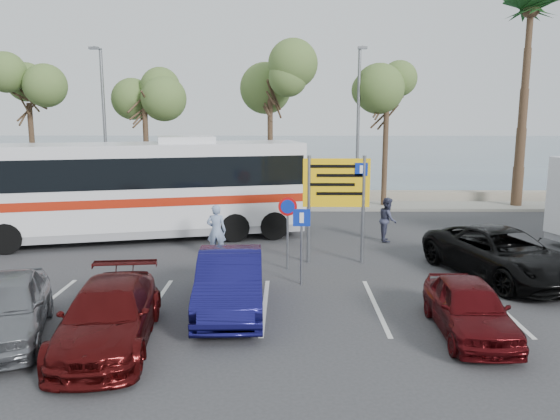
{
  "coord_description": "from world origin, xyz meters",
  "views": [
    {
      "loc": [
        -0.63,
        -14.59,
        4.97
      ],
      "look_at": [
        -0.85,
        3.0,
        1.82
      ],
      "focal_mm": 35.0,
      "sensor_mm": 36.0,
      "label": 1
    }
  ],
  "objects_px": {
    "direction_sign": "(336,191)",
    "pedestrian_near": "(216,231)",
    "street_lamp_left": "(104,120)",
    "car_red": "(469,308)",
    "pedestrian_far": "(388,219)",
    "car_silver_a": "(4,308)",
    "car_blue": "(230,282)",
    "coach_bus_left": "(137,193)",
    "car_maroon": "(109,316)",
    "street_lamp_right": "(358,120)",
    "suv_black": "(502,254)"
  },
  "relations": [
    {
      "from": "direction_sign",
      "to": "pedestrian_near",
      "type": "distance_m",
      "value": 4.41
    },
    {
      "from": "street_lamp_left",
      "to": "car_red",
      "type": "xyz_separation_m",
      "value": [
        13.5,
        -16.33,
        -3.97
      ]
    },
    {
      "from": "street_lamp_left",
      "to": "pedestrian_far",
      "type": "bearing_deg",
      "value": -28.32
    },
    {
      "from": "car_silver_a",
      "to": "car_blue",
      "type": "xyz_separation_m",
      "value": [
        4.8,
        1.86,
        0.03
      ]
    },
    {
      "from": "street_lamp_left",
      "to": "coach_bus_left",
      "type": "bearing_deg",
      "value": -63.5
    },
    {
      "from": "car_maroon",
      "to": "car_red",
      "type": "xyz_separation_m",
      "value": [
        7.96,
        0.69,
        -0.04
      ]
    },
    {
      "from": "pedestrian_far",
      "to": "car_red",
      "type": "bearing_deg",
      "value": -173.85
    },
    {
      "from": "coach_bus_left",
      "to": "pedestrian_near",
      "type": "height_order",
      "value": "coach_bus_left"
    },
    {
      "from": "car_maroon",
      "to": "pedestrian_far",
      "type": "relative_size",
      "value": 2.67
    },
    {
      "from": "direction_sign",
      "to": "coach_bus_left",
      "type": "relative_size",
      "value": 0.27
    },
    {
      "from": "street_lamp_right",
      "to": "suv_black",
      "type": "distance_m",
      "value": 12.95
    },
    {
      "from": "street_lamp_left",
      "to": "car_maroon",
      "type": "distance_m",
      "value": 18.33
    },
    {
      "from": "car_blue",
      "to": "coach_bus_left",
      "type": "bearing_deg",
      "value": 115.91
    },
    {
      "from": "car_blue",
      "to": "car_red",
      "type": "xyz_separation_m",
      "value": [
        5.56,
        -1.46,
        -0.12
      ]
    },
    {
      "from": "street_lamp_right",
      "to": "car_maroon",
      "type": "xyz_separation_m",
      "value": [
        -7.46,
        -17.02,
        -3.93
      ]
    },
    {
      "from": "car_red",
      "to": "suv_black",
      "type": "xyz_separation_m",
      "value": [
        2.4,
        4.31,
        0.12
      ]
    },
    {
      "from": "car_red",
      "to": "suv_black",
      "type": "height_order",
      "value": "suv_black"
    },
    {
      "from": "street_lamp_right",
      "to": "car_red",
      "type": "height_order",
      "value": "street_lamp_right"
    },
    {
      "from": "direction_sign",
      "to": "suv_black",
      "type": "distance_m",
      "value": 5.45
    },
    {
      "from": "car_blue",
      "to": "car_maroon",
      "type": "height_order",
      "value": "car_blue"
    },
    {
      "from": "street_lamp_right",
      "to": "direction_sign",
      "type": "bearing_deg",
      "value": -100.94
    },
    {
      "from": "suv_black",
      "to": "coach_bus_left",
      "type": "bearing_deg",
      "value": 139.84
    },
    {
      "from": "car_blue",
      "to": "pedestrian_far",
      "type": "height_order",
      "value": "pedestrian_far"
    },
    {
      "from": "pedestrian_near",
      "to": "direction_sign",
      "type": "bearing_deg",
      "value": 172.05
    },
    {
      "from": "car_silver_a",
      "to": "car_maroon",
      "type": "distance_m",
      "value": 2.42
    },
    {
      "from": "suv_black",
      "to": "pedestrian_far",
      "type": "height_order",
      "value": "pedestrian_far"
    },
    {
      "from": "pedestrian_far",
      "to": "car_blue",
      "type": "bearing_deg",
      "value": 150.09
    },
    {
      "from": "coach_bus_left",
      "to": "car_silver_a",
      "type": "distance_m",
      "value": 9.79
    },
    {
      "from": "coach_bus_left",
      "to": "pedestrian_near",
      "type": "distance_m",
      "value": 4.39
    },
    {
      "from": "car_maroon",
      "to": "pedestrian_far",
      "type": "height_order",
      "value": "pedestrian_far"
    },
    {
      "from": "car_silver_a",
      "to": "suv_black",
      "type": "xyz_separation_m",
      "value": [
        12.76,
        4.72,
        0.03
      ]
    },
    {
      "from": "direction_sign",
      "to": "suv_black",
      "type": "bearing_deg",
      "value": -19.12
    },
    {
      "from": "car_silver_a",
      "to": "car_red",
      "type": "relative_size",
      "value": 1.15
    },
    {
      "from": "coach_bus_left",
      "to": "pedestrian_far",
      "type": "xyz_separation_m",
      "value": [
        9.81,
        -0.15,
        -1.02
      ]
    },
    {
      "from": "coach_bus_left",
      "to": "suv_black",
      "type": "xyz_separation_m",
      "value": [
        12.4,
        -5.0,
        -1.13
      ]
    },
    {
      "from": "street_lamp_left",
      "to": "coach_bus_left",
      "type": "distance_m",
      "value": 8.3
    },
    {
      "from": "street_lamp_right",
      "to": "pedestrian_near",
      "type": "relative_size",
      "value": 4.35
    },
    {
      "from": "coach_bus_left",
      "to": "car_maroon",
      "type": "xyz_separation_m",
      "value": [
        2.04,
        -10.0,
        -1.21
      ]
    },
    {
      "from": "street_lamp_left",
      "to": "pedestrian_far",
      "type": "distance_m",
      "value": 15.58
    },
    {
      "from": "car_blue",
      "to": "car_red",
      "type": "bearing_deg",
      "value": -18.27
    },
    {
      "from": "pedestrian_near",
      "to": "pedestrian_far",
      "type": "relative_size",
      "value": 1.07
    },
    {
      "from": "street_lamp_right",
      "to": "pedestrian_near",
      "type": "bearing_deg",
      "value": -122.35
    },
    {
      "from": "direction_sign",
      "to": "coach_bus_left",
      "type": "xyz_separation_m",
      "value": [
        -7.5,
        3.3,
        -0.55
      ]
    },
    {
      "from": "car_maroon",
      "to": "car_red",
      "type": "distance_m",
      "value": 7.99
    },
    {
      "from": "coach_bus_left",
      "to": "pedestrian_far",
      "type": "relative_size",
      "value": 7.71
    },
    {
      "from": "street_lamp_right",
      "to": "pedestrian_near",
      "type": "distance_m",
      "value": 11.94
    },
    {
      "from": "car_red",
      "to": "direction_sign",
      "type": "bearing_deg",
      "value": 113.9
    },
    {
      "from": "coach_bus_left",
      "to": "car_silver_a",
      "type": "relative_size",
      "value": 3.1
    },
    {
      "from": "car_red",
      "to": "suv_black",
      "type": "relative_size",
      "value": 0.68
    },
    {
      "from": "direction_sign",
      "to": "car_blue",
      "type": "bearing_deg",
      "value": -123.91
    }
  ]
}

